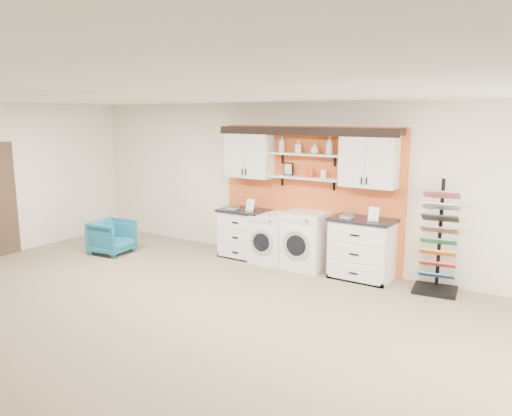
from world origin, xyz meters
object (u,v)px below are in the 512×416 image
Objects in this scene: washer at (272,238)px; sample_rack at (437,257)px; base_cabinet_right at (362,249)px; base_cabinet_left at (245,233)px; dryer at (306,240)px; armchair at (112,237)px.

sample_rack is (2.83, 0.04, 0.09)m from washer.
washer is (-1.68, -0.00, -0.05)m from base_cabinet_right.
washer is 0.53× the size of sample_rack.
dryer is (1.26, -0.00, 0.04)m from base_cabinet_left.
base_cabinet_left is 1.03× the size of washer.
sample_rack is (2.15, 0.04, 0.04)m from dryer.
armchair is (-5.64, -1.23, -0.22)m from sample_rack.
washer is at bearing 180.00° from dryer.
washer is 2.84m from sample_rack.
sample_rack is at bearing 1.76° from base_cabinet_right.
base_cabinet_left is at bearing 179.85° from dryer.
armchair is (-4.49, -1.20, -0.17)m from base_cabinet_right.
washer is 1.27× the size of armchair.
washer is at bearing -73.84° from armchair.
base_cabinet_left is at bearing 180.00° from base_cabinet_right.
washer is 0.68m from dryer.
armchair is at bearing -156.94° from washer.
sample_rack reaches higher than washer.
base_cabinet_left is 0.93× the size of dryer.
dryer is (-1.00, -0.00, -0.00)m from base_cabinet_right.
base_cabinet_left is 1.26m from dryer.
base_cabinet_right is at bearing 0.19° from dryer.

